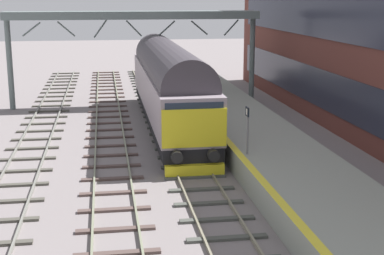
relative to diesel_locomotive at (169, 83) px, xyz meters
name	(u,v)px	position (x,y,z in m)	size (l,w,h in m)	color
ground_plane	(183,153)	(0.00, -5.49, -2.48)	(140.00, 140.00, 0.00)	slate
track_main	(183,152)	(0.00, -5.49, -2.43)	(2.50, 60.00, 0.15)	gray
track_adjacent_west	(111,155)	(-3.33, -5.49, -2.43)	(2.50, 60.00, 0.15)	gray
track_adjacent_far_west	(28,159)	(-7.05, -5.49, -2.42)	(2.50, 60.00, 0.15)	slate
station_platform	(257,140)	(3.60, -5.49, -1.98)	(4.00, 44.00, 1.01)	gray
station_building	(366,23)	(10.62, -1.49, 3.29)	(4.20, 37.57, 11.54)	brown
diesel_locomotive	(169,83)	(0.00, 0.00, 0.00)	(2.74, 18.35, 4.68)	black
platform_number_sign	(247,123)	(2.06, -9.47, -0.21)	(0.10, 0.44, 1.90)	slate
waiting_passenger	(209,86)	(2.58, 1.74, -0.49)	(0.40, 0.50, 1.64)	#26373D
overhead_footbridge	(134,19)	(-1.48, 6.71, 3.23)	(16.35, 2.00, 6.22)	slate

